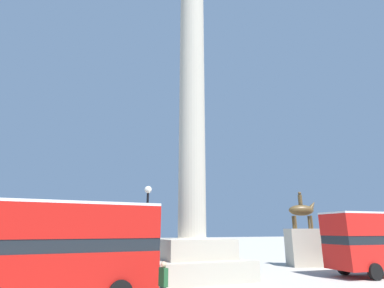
% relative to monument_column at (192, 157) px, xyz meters
% --- Properties ---
extents(ground_plane, '(200.00, 200.00, 0.00)m').
position_rel_monument_column_xyz_m(ground_plane, '(0.00, 0.00, -8.00)').
color(ground_plane, '#ADA89E').
extents(monument_column, '(6.21, 6.21, 25.43)m').
position_rel_monument_column_xyz_m(monument_column, '(0.00, 0.00, 0.00)').
color(monument_column, '#ADA593').
rests_on(monument_column, ground_plane).
extents(bus_b, '(11.20, 3.00, 4.17)m').
position_rel_monument_column_xyz_m(bus_b, '(-9.50, -4.48, -5.69)').
color(bus_b, '#B7140F').
rests_on(bus_b, ground_plane).
extents(equestrian_statue, '(3.38, 2.89, 6.33)m').
position_rel_monument_column_xyz_m(equestrian_statue, '(11.58, 2.23, -6.06)').
color(equestrian_statue, '#ADA593').
rests_on(equestrian_statue, ground_plane).
extents(street_lamp, '(0.43, 0.43, 5.53)m').
position_rel_monument_column_xyz_m(street_lamp, '(-3.51, -1.51, -4.86)').
color(street_lamp, black).
rests_on(street_lamp, ground_plane).
extents(pedestrian_near_lamp, '(0.26, 0.49, 1.78)m').
position_rel_monument_column_xyz_m(pedestrian_near_lamp, '(-4.19, -7.04, -6.99)').
color(pedestrian_near_lamp, '#28282D').
rests_on(pedestrian_near_lamp, ground_plane).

